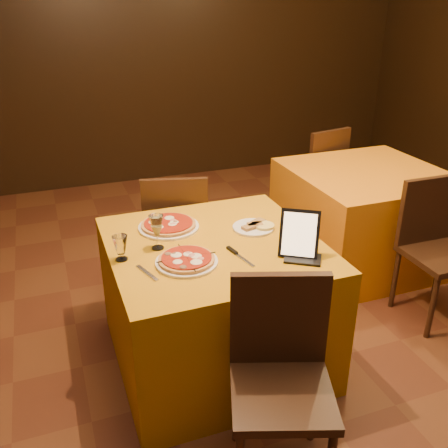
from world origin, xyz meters
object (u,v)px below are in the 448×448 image
object	(u,v)px
chair_side_near	(442,255)
tablet	(299,234)
pizza_far	(169,226)
chair_side_far	(313,175)
main_table	(214,302)
chair_main_near	(282,393)
pizza_near	(187,261)
side_table	(363,217)
water_glass	(121,248)
chair_main_far	(176,232)
wine_glass	(157,232)

from	to	relation	value
chair_side_near	tablet	bearing A→B (deg)	-170.98
pizza_far	chair_side_far	bearing A→B (deg)	37.16
chair_side_far	tablet	distance (m)	2.17
main_table	chair_side_far	xyz separation A→B (m)	(1.48, 1.52, 0.08)
main_table	chair_side_far	distance (m)	2.13
main_table	chair_main_near	size ratio (longest dim) A/B	1.21
chair_main_near	tablet	bearing A→B (deg)	77.28
chair_side_far	pizza_far	world-z (taller)	chair_side_far
chair_side_far	pizza_near	world-z (taller)	chair_side_far
side_table	chair_side_near	distance (m)	0.84
chair_main_near	water_glass	world-z (taller)	chair_main_near
chair_side_near	pizza_far	xyz separation A→B (m)	(-1.66, 0.38, 0.31)
pizza_far	chair_side_near	bearing A→B (deg)	-12.76
chair_side_far	tablet	xyz separation A→B (m)	(-1.13, -1.80, 0.41)
pizza_far	tablet	size ratio (longest dim) A/B	1.40
main_table	chair_side_near	bearing A→B (deg)	-4.43
chair_main_far	wine_glass	bearing A→B (deg)	82.88
chair_side_near	chair_side_far	size ratio (longest dim) A/B	1.00
side_table	tablet	distance (m)	1.59
wine_glass	side_table	bearing A→B (deg)	20.85
chair_main_far	tablet	world-z (taller)	tablet
pizza_near	chair_main_far	bearing A→B (deg)	78.36
water_glass	pizza_far	bearing A→B (deg)	41.66
chair_main_near	chair_side_far	xyz separation A→B (m)	(1.48, 2.36, 0.00)
main_table	chair_side_near	world-z (taller)	chair_side_near
wine_glass	chair_side_near	bearing A→B (deg)	-4.97
side_table	pizza_far	world-z (taller)	pizza_far
main_table	side_table	bearing A→B (deg)	25.79
chair_main_far	pizza_near	world-z (taller)	chair_main_far
main_table	chair_main_near	xyz separation A→B (m)	(0.00, -0.84, 0.08)
chair_main_far	water_glass	world-z (taller)	chair_main_far
chair_main_far	wine_glass	xyz separation A→B (m)	(-0.29, -0.76, 0.39)
tablet	chair_side_near	bearing A→B (deg)	41.22
main_table	water_glass	world-z (taller)	water_glass
wine_glass	main_table	bearing A→B (deg)	-7.69
chair_main_far	chair_side_near	bearing A→B (deg)	162.30
chair_main_far	tablet	bearing A→B (deg)	122.04
pizza_near	tablet	bearing A→B (deg)	-11.85
chair_main_near	pizza_far	xyz separation A→B (m)	(-0.18, 1.10, 0.31)
chair_side_far	tablet	world-z (taller)	tablet
pizza_near	wine_glass	xyz separation A→B (m)	(-0.10, 0.20, 0.08)
chair_main_near	chair_side_near	xyz separation A→B (m)	(1.48, 0.73, 0.00)
chair_main_near	pizza_near	xyz separation A→B (m)	(-0.20, 0.68, 0.31)
tablet	chair_main_far	bearing A→B (deg)	140.97
chair_side_far	water_glass	xyz separation A→B (m)	(-1.97, -1.54, 0.36)
chair_main_far	tablet	size ratio (longest dim) A/B	3.73
main_table	tablet	xyz separation A→B (m)	(0.35, -0.28, 0.49)
pizza_far	tablet	bearing A→B (deg)	-45.57
chair_side_near	water_glass	distance (m)	2.01
side_table	chair_side_far	distance (m)	0.81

